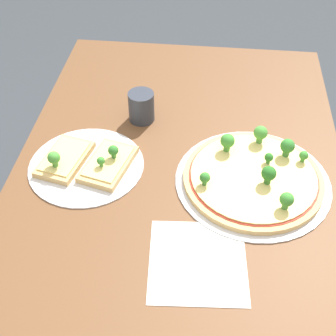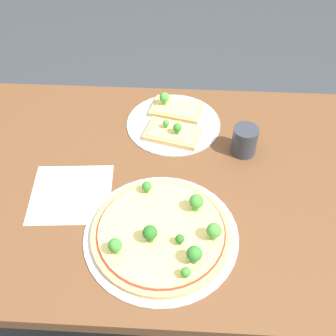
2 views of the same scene
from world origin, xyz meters
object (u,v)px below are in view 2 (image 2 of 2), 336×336
object	(u,v)px
pizza_tray_whole	(162,233)
drinking_cup	(244,141)
dining_table	(163,201)
pizza_tray_slice	(174,121)

from	to	relation	value
pizza_tray_whole	drinking_cup	xyz separation A→B (m)	(-0.21, -0.31, 0.03)
dining_table	drinking_cup	size ratio (longest dim) A/B	15.28
dining_table	drinking_cup	xyz separation A→B (m)	(-0.23, -0.12, 0.14)
dining_table	pizza_tray_slice	world-z (taller)	pizza_tray_slice
pizza_tray_whole	pizza_tray_slice	world-z (taller)	pizza_tray_whole
pizza_tray_whole	drinking_cup	size ratio (longest dim) A/B	4.40
dining_table	drinking_cup	distance (m)	0.29
drinking_cup	pizza_tray_slice	bearing A→B (deg)	-28.18
pizza_tray_slice	drinking_cup	bearing A→B (deg)	151.82
pizza_tray_slice	dining_table	bearing A→B (deg)	84.73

